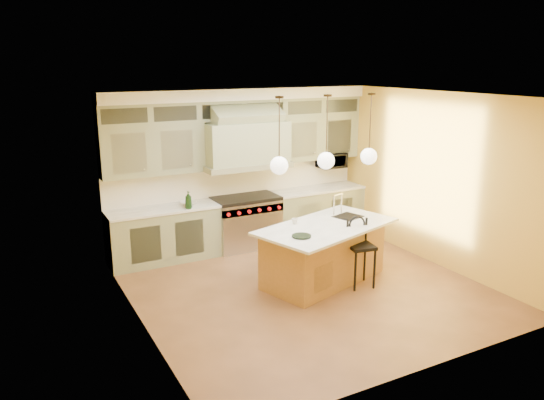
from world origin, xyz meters
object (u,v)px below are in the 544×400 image
counter_stool (360,248)px  microwave (332,160)px  range (246,221)px  kitchen_island (324,252)px

counter_stool → microwave: microwave is taller
range → kitchen_island: (0.41, -2.00, -0.01)m
range → microwave: (1.95, 0.11, 0.96)m
range → counter_stool: counter_stool is taller
kitchen_island → counter_stool: (0.38, -0.42, 0.14)m
range → counter_stool: 2.54m
microwave → kitchen_island: bearing=-126.3°
kitchen_island → microwave: (1.54, 2.10, 0.98)m
kitchen_island → counter_stool: size_ratio=2.28×
kitchen_island → microwave: bearing=36.6°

